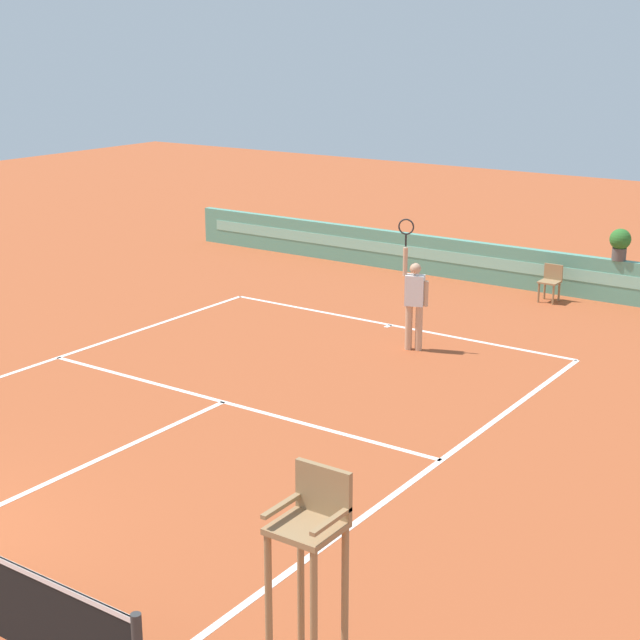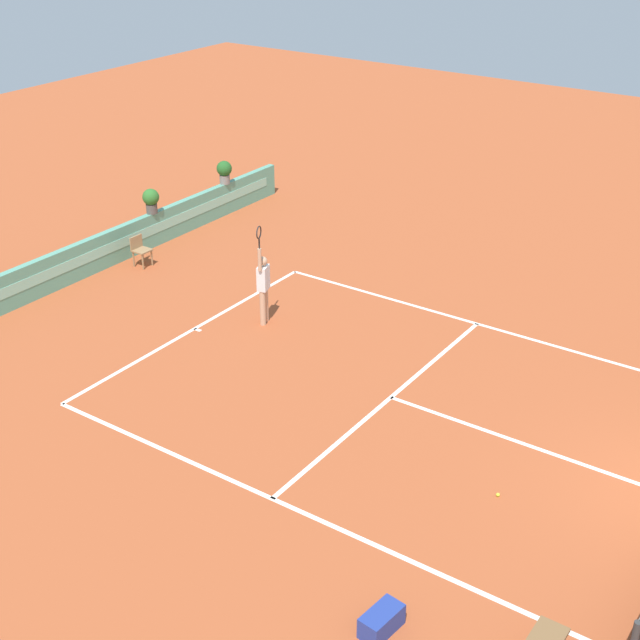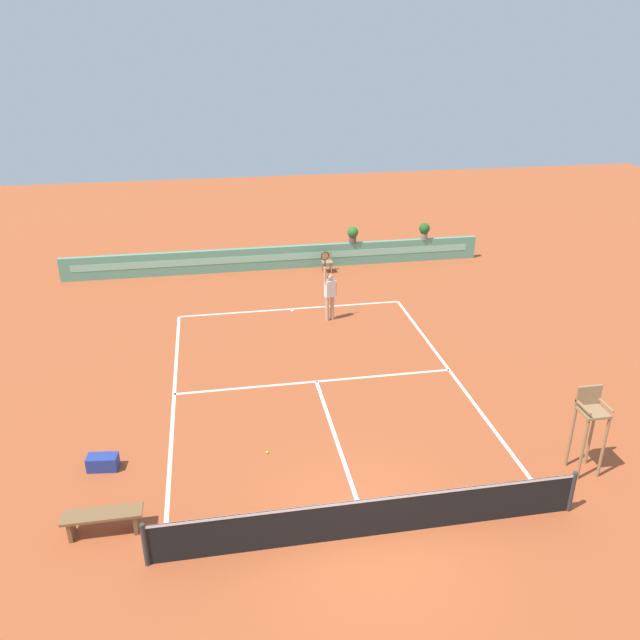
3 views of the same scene
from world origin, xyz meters
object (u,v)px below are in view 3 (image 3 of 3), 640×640
Objects in this scene: tennis_player at (330,292)px; potted_plant_right at (353,234)px; umpire_chair at (589,421)px; bench_courtside at (103,518)px; tennis_ball_near_baseline at (267,452)px; ball_kid_chair at (327,261)px; potted_plant_far_right at (424,230)px; gear_bag at (103,462)px.

tennis_player is 6.08m from potted_plant_right.
umpire_chair is 10.33m from tennis_player.
tennis_ball_near_baseline is (3.56, 2.10, -0.34)m from bench_courtside.
umpire_chair reaches higher than ball_kid_chair.
tennis_player is at bearing -133.27° from potted_plant_far_right.
umpire_chair is 0.83× the size of tennis_player.
bench_courtside reaches higher than gear_bag.
gear_bag is at bearing -132.86° from potted_plant_far_right.
bench_courtside is at bearing -149.37° from tennis_ball_near_baseline.
ball_kid_chair is 0.53× the size of bench_courtside.
potted_plant_right reaches higher than gear_bag.
potted_plant_far_right reaches higher than tennis_ball_near_baseline.
tennis_player is (6.85, 7.47, 0.87)m from gear_bag.
potted_plant_far_right is at bearing 47.14° from gear_bag.
bench_courtside is 2.29× the size of gear_bag.
ball_kid_chair is 1.17× the size of potted_plant_far_right.
ball_kid_chair is at bearing 73.06° from tennis_ball_near_baseline.
ball_kid_chair reaches higher than bench_courtside.
tennis_player is at bearing -99.36° from ball_kid_chair.
tennis_ball_near_baseline is 0.09× the size of potted_plant_far_right.
ball_kid_chair is 16.37m from bench_courtside.
tennis_ball_near_baseline is at bearing -111.62° from tennis_player.
bench_courtside reaches higher than tennis_ball_near_baseline.
ball_kid_chair is 1.21× the size of gear_bag.
ball_kid_chair is at bearing -170.84° from potted_plant_far_right.
tennis_player is at bearing 55.85° from bench_courtside.
tennis_player is (-0.82, -4.96, 0.57)m from ball_kid_chair.
bench_courtside is at bearing -124.15° from tennis_player.
ball_kid_chair reaches higher than gear_bag.
ball_kid_chair is (-3.39, 14.39, -0.86)m from umpire_chair.
gear_bag is at bearing -132.53° from tennis_player.
potted_plant_right is (5.10, 13.24, 1.38)m from tennis_ball_near_baseline.
bench_courtside is at bearing -178.82° from umpire_chair.
potted_plant_right reaches higher than tennis_ball_near_baseline.
potted_plant_far_right reaches higher than gear_bag.
potted_plant_far_right is (5.36, 5.69, 0.36)m from tennis_player.
tennis_player reaches higher than gear_bag.
potted_plant_far_right is (3.25, 0.00, 0.00)m from potted_plant_right.
umpire_chair is 14.81m from ball_kid_chair.
gear_bag is 0.27× the size of tennis_player.
potted_plant_right is at bearing 68.93° from tennis_ball_near_baseline.
potted_plant_right is (8.96, 13.16, 1.23)m from gear_bag.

